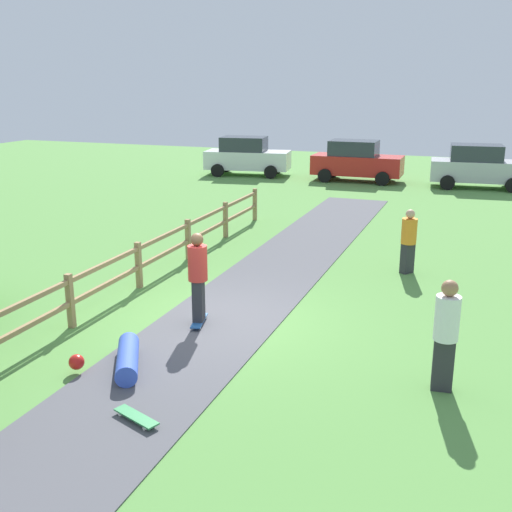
% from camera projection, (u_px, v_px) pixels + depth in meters
% --- Properties ---
extents(ground_plane, '(60.00, 60.00, 0.00)m').
position_uv_depth(ground_plane, '(219.00, 321.00, 12.52)').
color(ground_plane, '#568E42').
extents(asphalt_path, '(2.40, 28.00, 0.02)m').
position_uv_depth(asphalt_path, '(219.00, 321.00, 12.52)').
color(asphalt_path, '#515156').
rests_on(asphalt_path, ground_plane).
extents(wooden_fence, '(0.12, 18.12, 1.10)m').
position_uv_depth(wooden_fence, '(107.00, 276.00, 13.21)').
color(wooden_fence, '#997A51').
rests_on(wooden_fence, ground_plane).
extents(skater_riding, '(0.46, 0.82, 1.86)m').
position_uv_depth(skater_riding, '(198.00, 274.00, 12.05)').
color(skater_riding, '#265999').
rests_on(skater_riding, asphalt_path).
extents(skater_fallen, '(1.36, 1.41, 0.36)m').
position_uv_depth(skater_fallen, '(123.00, 359.00, 10.39)').
color(skater_fallen, blue).
rests_on(skater_fallen, asphalt_path).
extents(skateboard_loose, '(0.82, 0.48, 0.08)m').
position_uv_depth(skateboard_loose, '(136.00, 417.00, 8.83)').
color(skateboard_loose, '#338C4C').
rests_on(skateboard_loose, asphalt_path).
extents(bystander_orange, '(0.53, 0.53, 1.63)m').
position_uv_depth(bystander_orange, '(409.00, 239.00, 15.42)').
color(bystander_orange, '#2D2D33').
rests_on(bystander_orange, ground_plane).
extents(bystander_white, '(0.41, 0.41, 1.81)m').
position_uv_depth(bystander_white, '(446.00, 330.00, 9.51)').
color(bystander_white, '#2D2D33').
rests_on(bystander_white, ground_plane).
extents(parked_car_white, '(4.41, 2.47, 1.92)m').
position_uv_depth(parked_car_white, '(247.00, 156.00, 31.29)').
color(parked_car_white, silver).
rests_on(parked_car_white, ground_plane).
extents(parked_car_silver, '(4.33, 2.29, 1.92)m').
position_uv_depth(parked_car_silver, '(479.00, 166.00, 27.58)').
color(parked_car_silver, '#B7B7BC').
rests_on(parked_car_silver, ground_plane).
extents(parked_car_red, '(4.21, 2.02, 1.92)m').
position_uv_depth(parked_car_red, '(356.00, 161.00, 29.43)').
color(parked_car_red, red).
rests_on(parked_car_red, ground_plane).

